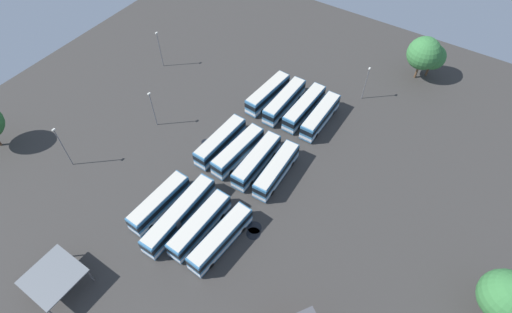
{
  "coord_description": "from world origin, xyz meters",
  "views": [
    {
      "loc": [
        -36.84,
        -25.7,
        55.88
      ],
      "look_at": [
        0.77,
        -1.13,
        1.59
      ],
      "focal_mm": 28.24,
      "sensor_mm": 36.0,
      "label": 1
    }
  ],
  "objects_px": {
    "lamp_post_mid_lot": "(153,108)",
    "bus_row1_slot1": "(257,161)",
    "lamp_post_near_entrance": "(366,82)",
    "bus_row0_slot0": "(221,238)",
    "bus_row0_slot1": "(200,225)",
    "bus_row1_slot0": "(276,170)",
    "bus_row0_slot3": "(159,203)",
    "maintenance_shelter": "(53,277)",
    "tree_west_edge": "(424,53)",
    "tree_south_edge": "(507,297)",
    "bus_row2_slot3": "(268,93)",
    "bus_row2_slot2": "(284,101)",
    "lamp_post_by_building": "(63,146)",
    "bus_row1_slot3": "(220,142)",
    "tree_east_edge": "(433,57)",
    "bus_row1_slot2": "(238,151)",
    "bus_row2_slot0": "(320,116)",
    "bus_row0_slot2": "(179,215)",
    "bus_row2_slot1": "(304,108)",
    "lamp_post_far_corner": "(160,48)"
  },
  "relations": [
    {
      "from": "lamp_post_mid_lot",
      "to": "bus_row1_slot1",
      "type": "bearing_deg",
      "value": -85.53
    },
    {
      "from": "lamp_post_mid_lot",
      "to": "lamp_post_near_entrance",
      "type": "height_order",
      "value": "lamp_post_mid_lot"
    },
    {
      "from": "bus_row0_slot0",
      "to": "bus_row0_slot1",
      "type": "bearing_deg",
      "value": 88.62
    },
    {
      "from": "bus_row0_slot0",
      "to": "lamp_post_mid_lot",
      "type": "xyz_separation_m",
      "value": [
        13.74,
        25.5,
        2.5
      ]
    },
    {
      "from": "bus_row1_slot0",
      "to": "lamp_post_near_entrance",
      "type": "distance_m",
      "value": 27.18
    },
    {
      "from": "bus_row0_slot3",
      "to": "maintenance_shelter",
      "type": "xyz_separation_m",
      "value": [
        -17.5,
        3.32,
        1.31
      ]
    },
    {
      "from": "tree_west_edge",
      "to": "tree_south_edge",
      "type": "bearing_deg",
      "value": -149.86
    },
    {
      "from": "bus_row0_slot1",
      "to": "bus_row2_slot3",
      "type": "height_order",
      "value": "same"
    },
    {
      "from": "bus_row2_slot2",
      "to": "tree_south_edge",
      "type": "relative_size",
      "value": 1.36
    },
    {
      "from": "lamp_post_by_building",
      "to": "tree_south_edge",
      "type": "xyz_separation_m",
      "value": [
        13.49,
        -67.79,
        0.64
      ]
    },
    {
      "from": "bus_row1_slot3",
      "to": "bus_row0_slot1",
      "type": "bearing_deg",
      "value": -154.06
    },
    {
      "from": "lamp_post_by_building",
      "to": "tree_east_edge",
      "type": "distance_m",
      "value": 73.59
    },
    {
      "from": "bus_row1_slot0",
      "to": "tree_south_edge",
      "type": "bearing_deg",
      "value": -96.13
    },
    {
      "from": "bus_row1_slot2",
      "to": "lamp_post_near_entrance",
      "type": "height_order",
      "value": "lamp_post_near_entrance"
    },
    {
      "from": "bus_row0_slot1",
      "to": "lamp_post_near_entrance",
      "type": "distance_m",
      "value": 43.11
    },
    {
      "from": "bus_row1_slot1",
      "to": "bus_row2_slot2",
      "type": "relative_size",
      "value": 0.98
    },
    {
      "from": "bus_row2_slot0",
      "to": "maintenance_shelter",
      "type": "distance_m",
      "value": 51.4
    },
    {
      "from": "maintenance_shelter",
      "to": "lamp_post_near_entrance",
      "type": "bearing_deg",
      "value": -18.21
    },
    {
      "from": "lamp_post_by_building",
      "to": "bus_row1_slot0",
      "type": "bearing_deg",
      "value": -61.25
    },
    {
      "from": "bus_row0_slot1",
      "to": "bus_row0_slot2",
      "type": "distance_m",
      "value": 3.8
    },
    {
      "from": "bus_row0_slot3",
      "to": "bus_row0_slot0",
      "type": "bearing_deg",
      "value": -88.81
    },
    {
      "from": "bus_row2_slot1",
      "to": "tree_south_edge",
      "type": "bearing_deg",
      "value": -116.71
    },
    {
      "from": "bus_row2_slot0",
      "to": "bus_row2_slot2",
      "type": "relative_size",
      "value": 0.95
    },
    {
      "from": "bus_row0_slot0",
      "to": "maintenance_shelter",
      "type": "height_order",
      "value": "bus_row0_slot0"
    },
    {
      "from": "bus_row1_slot1",
      "to": "lamp_post_by_building",
      "type": "distance_m",
      "value": 32.78
    },
    {
      "from": "bus_row2_slot0",
      "to": "tree_east_edge",
      "type": "bearing_deg",
      "value": -26.23
    },
    {
      "from": "lamp_post_by_building",
      "to": "bus_row1_slot3",
      "type": "bearing_deg",
      "value": -48.75
    },
    {
      "from": "bus_row1_slot0",
      "to": "lamp_post_mid_lot",
      "type": "xyz_separation_m",
      "value": [
        -1.81,
        25.77,
        2.5
      ]
    },
    {
      "from": "bus_row0_slot3",
      "to": "bus_row1_slot0",
      "type": "distance_m",
      "value": 19.96
    },
    {
      "from": "bus_row0_slot1",
      "to": "bus_row1_slot1",
      "type": "distance_m",
      "value": 15.35
    },
    {
      "from": "bus_row0_slot3",
      "to": "bus_row0_slot2",
      "type": "bearing_deg",
      "value": -90.12
    },
    {
      "from": "bus_row0_slot0",
      "to": "bus_row1_slot3",
      "type": "bearing_deg",
      "value": 36.55
    },
    {
      "from": "bus_row0_slot0",
      "to": "tree_south_edge",
      "type": "relative_size",
      "value": 1.36
    },
    {
      "from": "bus_row1_slot1",
      "to": "bus_row2_slot0",
      "type": "bearing_deg",
      "value": -14.99
    },
    {
      "from": "bus_row1_slot1",
      "to": "tree_west_edge",
      "type": "bearing_deg",
      "value": -20.94
    },
    {
      "from": "bus_row2_slot3",
      "to": "tree_south_edge",
      "type": "xyz_separation_m",
      "value": [
        -19.5,
        -47.66,
        3.66
      ]
    },
    {
      "from": "bus_row0_slot2",
      "to": "lamp_post_by_building",
      "type": "height_order",
      "value": "lamp_post_by_building"
    },
    {
      "from": "bus_row1_slot3",
      "to": "tree_south_edge",
      "type": "relative_size",
      "value": 1.32
    },
    {
      "from": "bus_row0_slot1",
      "to": "bus_row2_slot1",
      "type": "relative_size",
      "value": 1.0
    },
    {
      "from": "bus_row1_slot1",
      "to": "bus_row2_slot1",
      "type": "distance_m",
      "value": 16.15
    },
    {
      "from": "maintenance_shelter",
      "to": "lamp_post_by_building",
      "type": "height_order",
      "value": "lamp_post_by_building"
    },
    {
      "from": "tree_east_edge",
      "to": "tree_south_edge",
      "type": "height_order",
      "value": "tree_south_edge"
    },
    {
      "from": "bus_row1_slot2",
      "to": "tree_south_edge",
      "type": "relative_size",
      "value": 1.31
    },
    {
      "from": "lamp_post_far_corner",
      "to": "bus_row1_slot3",
      "type": "bearing_deg",
      "value": -116.58
    },
    {
      "from": "bus_row2_slot0",
      "to": "tree_west_edge",
      "type": "height_order",
      "value": "tree_west_edge"
    },
    {
      "from": "lamp_post_far_corner",
      "to": "bus_row2_slot0",
      "type": "bearing_deg",
      "value": -85.32
    },
    {
      "from": "lamp_post_mid_lot",
      "to": "tree_east_edge",
      "type": "distance_m",
      "value": 57.83
    },
    {
      "from": "bus_row0_slot1",
      "to": "bus_row0_slot0",
      "type": "bearing_deg",
      "value": -91.38
    },
    {
      "from": "bus_row2_slot1",
      "to": "tree_east_edge",
      "type": "distance_m",
      "value": 30.14
    },
    {
      "from": "bus_row1_slot3",
      "to": "bus_row2_slot3",
      "type": "bearing_deg",
      "value": -1.05
    }
  ]
}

